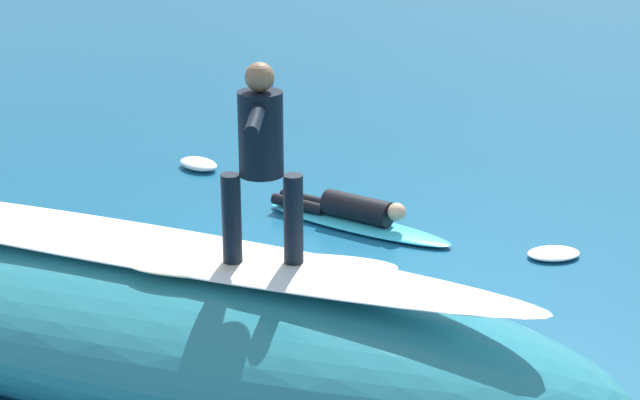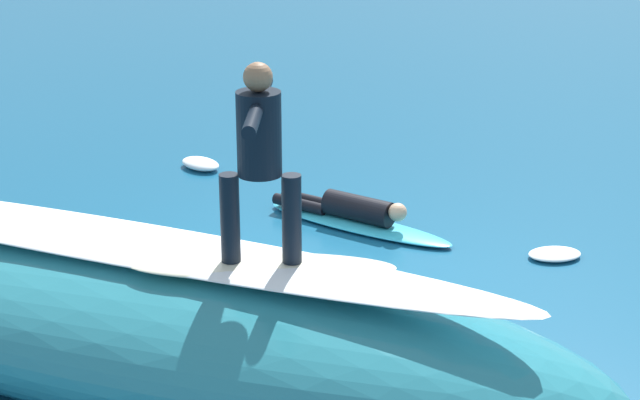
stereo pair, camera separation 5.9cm
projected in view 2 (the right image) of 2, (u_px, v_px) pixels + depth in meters
ground_plane at (292, 284)px, 10.66m from camera, size 120.00×120.00×0.00m
wave_crest at (121, 314)px, 8.65m from camera, size 8.18×2.49×1.21m
wave_foam_lip at (116, 241)px, 8.43m from camera, size 6.93×0.93×0.08m
surfboard_riding at (262, 266)px, 7.96m from camera, size 2.09×1.19×0.08m
surfer_riding at (259, 149)px, 7.64m from camera, size 0.58×1.38×1.52m
surfboard_paddling at (358, 224)px, 12.08m from camera, size 2.44×0.99×0.09m
surfer_paddling at (349, 207)px, 12.09m from camera, size 1.72×0.61×0.31m
foam_patch_mid at (200, 164)px, 14.06m from camera, size 0.72×0.59×0.13m
foam_patch_far at (555, 254)px, 11.26m from camera, size 0.70×0.65×0.08m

